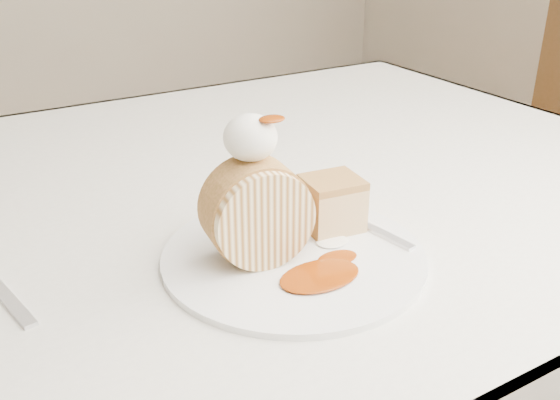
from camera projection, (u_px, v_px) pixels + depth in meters
table at (172, 260)px, 0.80m from camera, size 1.40×0.90×0.75m
plate at (294, 256)px, 0.63m from camera, size 0.29×0.29×0.01m
roulade_slice at (257, 213)px, 0.60m from camera, size 0.10×0.07×0.10m
cake_chunk at (332, 206)px, 0.66m from camera, size 0.06×0.06×0.05m
whipped_cream at (250, 138)px, 0.58m from camera, size 0.05×0.05×0.04m
caramel_drizzle at (272, 113)px, 0.56m from camera, size 0.03×0.02×0.01m
caramel_pool at (320, 276)px, 0.58m from camera, size 0.09×0.06×0.00m
fork at (372, 228)px, 0.67m from camera, size 0.04×0.16×0.00m
spoon at (4, 294)px, 0.57m from camera, size 0.05×0.16×0.00m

